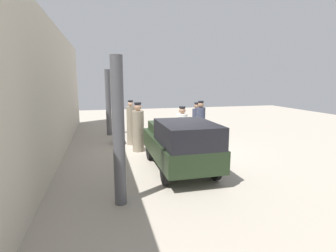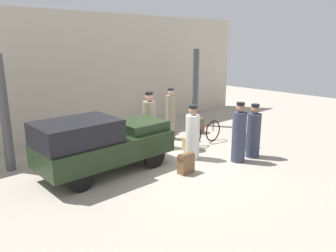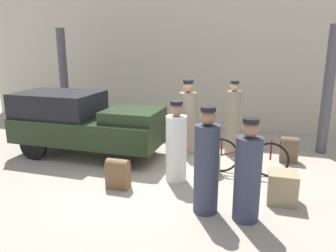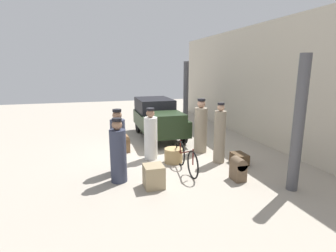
# 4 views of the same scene
# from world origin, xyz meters

# --- Properties ---
(ground_plane) EXTENTS (30.00, 30.00, 0.00)m
(ground_plane) POSITION_xyz_m (0.00, 0.00, 0.00)
(ground_plane) COLOR #A89E8E
(station_building_facade) EXTENTS (16.00, 0.15, 4.50)m
(station_building_facade) POSITION_xyz_m (0.00, 4.08, 2.25)
(station_building_facade) COLOR beige
(station_building_facade) RESTS_ON ground
(canopy_pillar_left) EXTENTS (0.26, 0.26, 3.17)m
(canopy_pillar_left) POSITION_xyz_m (-3.80, 2.28, 1.58)
(canopy_pillar_left) COLOR #4C4C51
(canopy_pillar_left) RESTS_ON ground
(canopy_pillar_right) EXTENTS (0.26, 0.26, 3.17)m
(canopy_pillar_right) POSITION_xyz_m (3.67, 2.28, 1.58)
(canopy_pillar_right) COLOR #4C4C51
(canopy_pillar_right) RESTS_ON ground
(truck) EXTENTS (3.64, 1.55, 1.55)m
(truck) POSITION_xyz_m (-2.05, 0.41, 0.86)
(truck) COLOR black
(truck) RESTS_ON ground
(bicycle) EXTENTS (1.77, 0.04, 0.81)m
(bicycle) POSITION_xyz_m (1.90, 0.23, 0.39)
(bicycle) COLOR black
(bicycle) RESTS_ON ground
(wicker_basket) EXTENTS (0.55, 0.55, 0.44)m
(wicker_basket) POSITION_xyz_m (1.12, 0.11, 0.22)
(wicker_basket) COLOR tan
(wicker_basket) RESTS_ON ground
(porter_standing_middle) EXTENTS (0.42, 0.42, 1.64)m
(porter_standing_middle) POSITION_xyz_m (0.58, -0.48, 0.74)
(porter_standing_middle) COLOR white
(porter_standing_middle) RESTS_ON ground
(porter_lifting_near_truck) EXTENTS (0.41, 0.41, 1.65)m
(porter_lifting_near_truck) POSITION_xyz_m (2.04, -1.64, 0.75)
(porter_lifting_near_truck) COLOR #33384C
(porter_lifting_near_truck) RESTS_ON ground
(conductor_in_dark_uniform) EXTENTS (0.44, 0.44, 1.85)m
(conductor_in_dark_uniform) POSITION_xyz_m (0.38, 1.31, 0.84)
(conductor_in_dark_uniform) COLOR gray
(conductor_in_dark_uniform) RESTS_ON ground
(porter_with_bicycle) EXTENTS (0.35, 0.35, 1.85)m
(porter_with_bicycle) POSITION_xyz_m (1.49, 1.46, 0.86)
(porter_with_bicycle) COLOR gray
(porter_with_bicycle) RESTS_ON ground
(porter_carrying_trunk) EXTENTS (0.40, 0.40, 1.77)m
(porter_carrying_trunk) POSITION_xyz_m (1.39, -1.57, 0.81)
(porter_carrying_trunk) COLOR #33384C
(porter_carrying_trunk) RESTS_ON ground
(trunk_large_brown) EXTENTS (0.50, 0.47, 0.56)m
(trunk_large_brown) POSITION_xyz_m (2.62, -0.86, 0.28)
(trunk_large_brown) COLOR #9E8966
(trunk_large_brown) RESTS_ON ground
(suitcase_black_upright) EXTENTS (0.40, 0.30, 0.61)m
(suitcase_black_upright) POSITION_xyz_m (2.83, 1.32, 0.32)
(suitcase_black_upright) COLOR brown
(suitcase_black_upright) RESTS_ON ground
(trunk_wicker_pale) EXTENTS (0.44, 0.25, 0.59)m
(trunk_wicker_pale) POSITION_xyz_m (-0.39, -1.16, 0.31)
(trunk_wicker_pale) COLOR brown
(trunk_wicker_pale) RESTS_ON ground
(suitcase_tan_flat) EXTENTS (0.56, 0.37, 0.32)m
(suitcase_tan_flat) POSITION_xyz_m (1.80, 1.99, 0.16)
(suitcase_tan_flat) COLOR #4C3823
(suitcase_tan_flat) RESTS_ON ground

